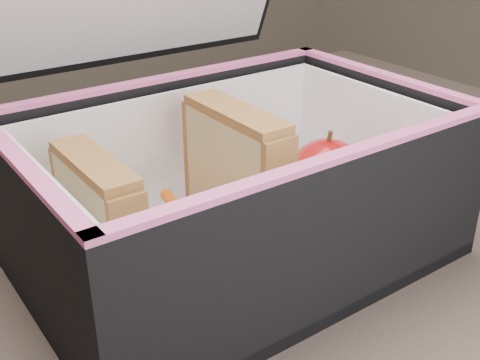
{
  "coord_description": "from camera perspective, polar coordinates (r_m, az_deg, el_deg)",
  "views": [
    {
      "loc": [
        -0.22,
        -0.4,
        1.03
      ],
      "look_at": [
        0.04,
        -0.04,
        0.81
      ],
      "focal_mm": 45.0,
      "sensor_mm": 36.0,
      "label": 1
    }
  ],
  "objects": [
    {
      "name": "paper_napkin",
      "position": [
        0.55,
        7.54,
        -2.54
      ],
      "size": [
        0.09,
        0.09,
        0.01
      ],
      "primitive_type": "cube",
      "rotation": [
        0.0,
        0.0,
        0.21
      ],
      "color": "white",
      "rests_on": "lunch_bag"
    },
    {
      "name": "red_apple",
      "position": [
        0.53,
        8.26,
        0.56
      ],
      "size": [
        0.07,
        0.07,
        0.07
      ],
      "rotation": [
        0.0,
        0.0,
        -0.12
      ],
      "color": "maroon",
      "rests_on": "paper_napkin"
    },
    {
      "name": "kitchen_table",
      "position": [
        0.59,
        -5.6,
        -13.24
      ],
      "size": [
        1.2,
        0.8,
        0.75
      ],
      "color": "brown",
      "rests_on": "ground"
    },
    {
      "name": "carrot_sticks",
      "position": [
        0.46,
        -5.79,
        -5.76
      ],
      "size": [
        0.05,
        0.14,
        0.03
      ],
      "color": "#D34F1C",
      "rests_on": "plastic_tub"
    },
    {
      "name": "sandwich_right",
      "position": [
        0.47,
        -0.38,
        0.23
      ],
      "size": [
        0.03,
        0.1,
        0.11
      ],
      "color": "tan",
      "rests_on": "plastic_tub"
    },
    {
      "name": "plastic_tub",
      "position": [
        0.46,
        -6.24,
        -4.62
      ],
      "size": [
        0.16,
        0.11,
        0.06
      ],
      "primitive_type": null,
      "color": "white",
      "rests_on": "lunch_bag"
    },
    {
      "name": "sandwich_left",
      "position": [
        0.42,
        -13.07,
        -4.36
      ],
      "size": [
        0.03,
        0.09,
        0.1
      ],
      "color": "tan",
      "rests_on": "plastic_tub"
    },
    {
      "name": "lunch_bag",
      "position": [
        0.48,
        -0.64,
        0.31
      ],
      "size": [
        0.33,
        0.31,
        0.32
      ],
      "color": "black",
      "rests_on": "kitchen_table"
    }
  ]
}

